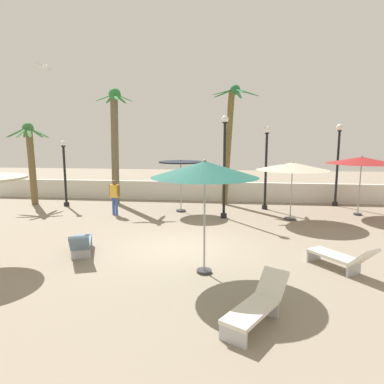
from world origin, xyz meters
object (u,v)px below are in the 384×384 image
patio_umbrella_0 (181,166)px  guest_0 (115,194)px  lamp_post_0 (224,163)px  lounge_chair_0 (341,257)px  lounge_chair_2 (81,243)px  palm_tree_0 (115,136)px  palm_tree_1 (31,153)px  seagull_0 (43,66)px  patio_umbrella_2 (292,167)px  patio_umbrella_3 (205,170)px  lamp_post_3 (65,172)px  patio_umbrella_4 (362,160)px  lamp_post_1 (338,157)px  lounge_chair_1 (257,304)px  lamp_post_2 (266,160)px  palm_tree_2 (230,134)px

patio_umbrella_0 → guest_0: 3.37m
lamp_post_0 → lounge_chair_0: lamp_post_0 is taller
patio_umbrella_0 → lounge_chair_2: patio_umbrella_0 is taller
patio_umbrella_0 → palm_tree_0: (-3.78, 1.66, 1.40)m
palm_tree_1 → seagull_0: 5.66m
guest_0 → seagull_0: 6.10m
patio_umbrella_2 → patio_umbrella_3: 7.27m
patio_umbrella_0 → lamp_post_3: lamp_post_3 is taller
patio_umbrella_4 → lounge_chair_0: 8.07m
lamp_post_1 → lounge_chair_1: (-4.84, -12.46, -2.16)m
patio_umbrella_0 → lamp_post_1: 8.24m
patio_umbrella_2 → lounge_chair_2: bearing=-142.1°
lounge_chair_1 → patio_umbrella_3: bearing=116.9°
lamp_post_2 → lamp_post_0: bearing=-132.3°
palm_tree_2 → patio_umbrella_2: bearing=-50.0°
patio_umbrella_3 → lounge_chair_2: size_ratio=1.54×
palm_tree_0 → lounge_chair_2: bearing=-78.3°
lamp_post_1 → guest_0: bearing=-161.7°
patio_umbrella_3 → lounge_chair_2: bearing=165.8°
patio_umbrella_2 → palm_tree_0: size_ratio=0.51×
lamp_post_1 → lounge_chair_2: 13.62m
patio_umbrella_0 → lamp_post_3: bearing=174.2°
palm_tree_1 → lamp_post_2: 12.25m
palm_tree_0 → lounge_chair_2: 9.06m
palm_tree_0 → seagull_0: 5.14m
patio_umbrella_2 → lamp_post_1: lamp_post_1 is taller
lounge_chair_0 → guest_0: guest_0 is taller
seagull_0 → palm_tree_1: bearing=131.1°
palm_tree_0 → seagull_0: (-1.56, -4.00, 2.82)m
lounge_chair_1 → seagull_0: size_ratio=1.43×
lamp_post_2 → lounge_chair_0: bearing=-80.6°
patio_umbrella_4 → palm_tree_0: palm_tree_0 is taller
seagull_0 → lamp_post_0: bearing=9.4°
lamp_post_2 → lounge_chair_0: size_ratio=2.24×
lounge_chair_1 → lamp_post_2: bearing=84.5°
patio_umbrella_0 → lamp_post_3: size_ratio=0.75×
patio_umbrella_2 → lounge_chair_0: patio_umbrella_2 is taller
patio_umbrella_0 → palm_tree_0: palm_tree_0 is taller
patio_umbrella_2 → patio_umbrella_4: patio_umbrella_4 is taller
palm_tree_2 → lounge_chair_2: size_ratio=3.19×
palm_tree_2 → lounge_chair_0: palm_tree_2 is taller
lamp_post_3 → lounge_chair_2: 8.46m
patio_umbrella_0 → seagull_0: (-5.35, -2.35, 4.22)m
lamp_post_0 → lamp_post_1: (5.76, 3.54, 0.08)m
guest_0 → patio_umbrella_0: bearing=21.5°
seagull_0 → palm_tree_2: bearing=30.6°
patio_umbrella_3 → lamp_post_0: bearing=87.2°
patio_umbrella_4 → lamp_post_1: size_ratio=0.73×
patio_umbrella_3 → lamp_post_0: (0.32, 6.50, -0.28)m
patio_umbrella_4 → lamp_post_3: lamp_post_3 is taller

